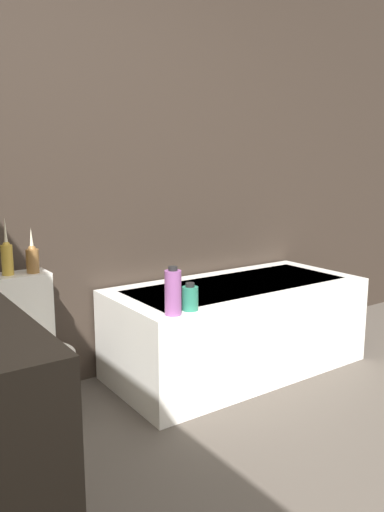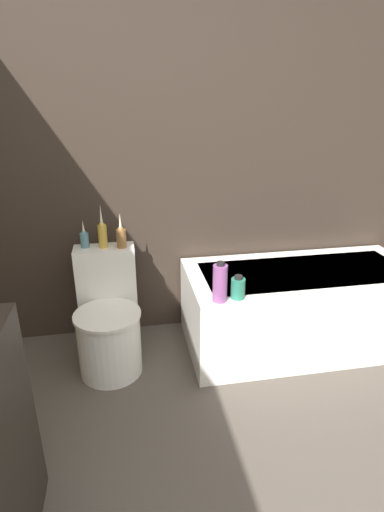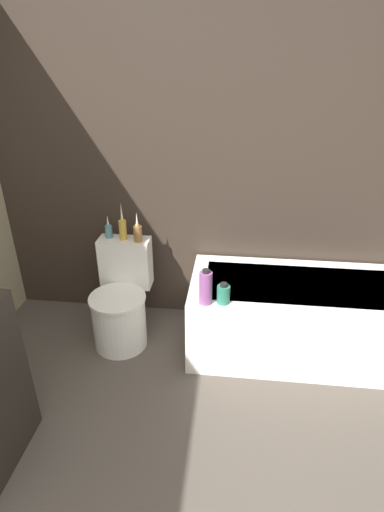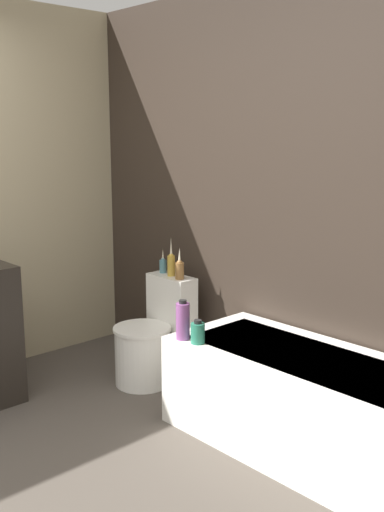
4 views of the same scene
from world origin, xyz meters
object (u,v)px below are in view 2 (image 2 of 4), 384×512
object	(u,v)px
bathtub	(301,307)
shampoo_bottle_short	(238,288)
vase_silver	(102,233)
vase_bronze	(121,236)
toilet	(109,323)
vase_gold	(84,238)
shampoo_bottle_tall	(220,283)

from	to	relation	value
bathtub	shampoo_bottle_short	xyz separation A→B (m)	(-0.53, -0.28, 0.32)
shampoo_bottle_short	vase_silver	bearing A→B (deg)	148.85
vase_bronze	shampoo_bottle_short	bearing A→B (deg)	-34.14
toilet	vase_silver	bearing A→B (deg)	90.00
vase_bronze	vase_gold	bearing A→B (deg)	169.54
toilet	shampoo_bottle_short	bearing A→B (deg)	-18.97
bathtub	toilet	world-z (taller)	toilet
vase_bronze	bathtub	bearing A→B (deg)	-7.14
vase_bronze	toilet	bearing A→B (deg)	-123.19
toilet	vase_gold	xyz separation A→B (m)	(-0.11, 0.21, 0.48)
bathtub	vase_bronze	distance (m)	1.28
vase_silver	vase_bronze	distance (m)	0.11
vase_silver	vase_bronze	bearing A→B (deg)	-10.85
bathtub	vase_gold	xyz separation A→B (m)	(-1.38, 0.19, 0.51)
vase_silver	shampoo_bottle_short	distance (m)	0.88
vase_gold	toilet	bearing A→B (deg)	-62.21
vase_gold	shampoo_bottle_short	world-z (taller)	vase_gold
vase_silver	toilet	bearing A→B (deg)	-90.00
bathtub	vase_bronze	bearing A→B (deg)	172.86
shampoo_bottle_tall	vase_bronze	bearing A→B (deg)	139.61
bathtub	shampoo_bottle_tall	xyz separation A→B (m)	(-0.64, -0.29, 0.37)
shampoo_bottle_short	toilet	bearing A→B (deg)	161.03
bathtub	shampoo_bottle_tall	world-z (taller)	shampoo_bottle_tall
bathtub	vase_gold	size ratio (longest dim) A/B	8.91
vase_gold	vase_silver	distance (m)	0.12
vase_silver	shampoo_bottle_short	world-z (taller)	vase_silver
vase_bronze	shampoo_bottle_short	xyz separation A→B (m)	(0.62, -0.42, -0.20)
vase_gold	shampoo_bottle_short	size ratio (longest dim) A/B	1.26
vase_gold	vase_bronze	world-z (taller)	vase_bronze
toilet	vase_gold	world-z (taller)	vase_gold
shampoo_bottle_tall	shampoo_bottle_short	world-z (taller)	shampoo_bottle_tall
bathtub	vase_gold	distance (m)	1.48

